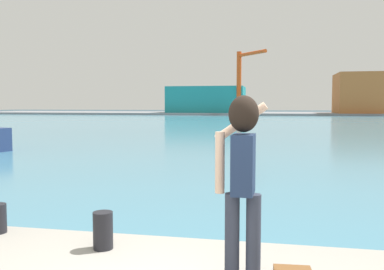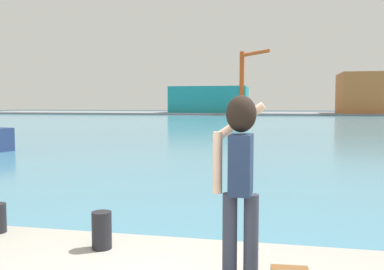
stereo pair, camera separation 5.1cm
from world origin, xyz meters
The scene contains 8 objects.
ground_plane centered at (0.00, 50.00, 0.00)m, with size 220.00×220.00×0.00m, color #334751.
harbor_water centered at (0.00, 52.00, 0.01)m, with size 140.00×100.00×0.02m, color teal.
far_shore_dock centered at (0.00, 92.00, 0.23)m, with size 140.00×20.00×0.46m, color gray.
person_photographer centered at (0.46, 0.92, 1.72)m, with size 0.53×0.55×1.74m.
harbor_bollard centered at (-1.17, 1.43, 0.87)m, with size 0.23×0.23×0.43m, color black.
warehouse_left centered at (-14.26, 89.06, 3.33)m, with size 16.84×9.60×5.76m, color teal.
warehouse_right centered at (18.88, 89.07, 4.60)m, with size 11.02×11.33×8.30m, color #B26633.
port_crane centered at (-5.94, 83.56, 8.25)m, with size 6.35×7.42×12.79m.
Camera 2 is at (0.79, -2.92, 2.31)m, focal length 38.74 mm.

